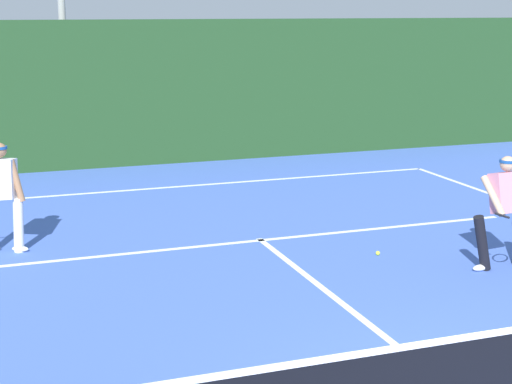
% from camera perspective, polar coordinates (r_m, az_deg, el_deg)
% --- Properties ---
extents(court_line_baseline_far, '(10.86, 0.10, 0.01)m').
position_cam_1_polar(court_line_baseline_far, '(16.81, -4.63, 0.46)').
color(court_line_baseline_far, white).
rests_on(court_line_baseline_far, ground_plane).
extents(court_line_service, '(8.85, 0.10, 0.01)m').
position_cam_1_polar(court_line_service, '(12.84, 0.36, -3.43)').
color(court_line_service, white).
rests_on(court_line_service, ground_plane).
extents(court_line_centre, '(0.10, 6.40, 0.01)m').
position_cam_1_polar(court_line_centre, '(10.13, 6.40, -8.06)').
color(court_line_centre, white).
rests_on(court_line_centre, ground_plane).
extents(tennis_net, '(11.89, 0.09, 1.12)m').
position_cam_1_polar(tennis_net, '(7.43, 17.57, -12.48)').
color(tennis_net, '#1E4723').
rests_on(tennis_net, ground_plane).
extents(player_near, '(1.07, 0.87, 1.62)m').
position_cam_1_polar(player_near, '(11.82, 17.22, -1.02)').
color(player_near, black).
rests_on(player_near, ground_plane).
extents(player_far, '(1.01, 0.86, 1.68)m').
position_cam_1_polar(player_far, '(12.62, -17.59, -0.01)').
color(player_far, silver).
rests_on(player_far, ground_plane).
extents(tennis_ball, '(0.07, 0.07, 0.07)m').
position_cam_1_polar(tennis_ball, '(12.21, 8.62, -4.30)').
color(tennis_ball, '#D1E033').
rests_on(tennis_ball, ground_plane).
extents(back_fence_windscreen, '(23.16, 0.12, 3.37)m').
position_cam_1_polar(back_fence_windscreen, '(19.03, -6.76, 6.99)').
color(back_fence_windscreen, '#1E3F1D').
rests_on(back_fence_windscreen, ground_plane).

